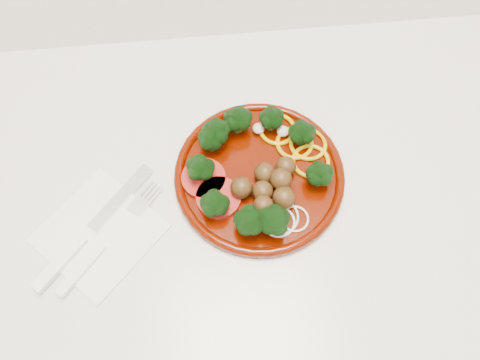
{
  "coord_description": "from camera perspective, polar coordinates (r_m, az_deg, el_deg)",
  "views": [
    {
      "loc": [
        -0.03,
        1.4,
        1.53
      ],
      "look_at": [
        -0.0,
        1.7,
        0.92
      ],
      "focal_mm": 35.0,
      "sensor_mm": 36.0,
      "label": 1
    }
  ],
  "objects": [
    {
      "name": "plate",
      "position": [
        0.69,
        2.12,
        1.02
      ],
      "size": [
        0.25,
        0.25,
        0.06
      ],
      "rotation": [
        0.0,
        0.0,
        0.28
      ],
      "color": "#3E0A00",
      "rests_on": "counter"
    },
    {
      "name": "napkin",
      "position": [
        0.7,
        -16.78,
        -6.2
      ],
      "size": [
        0.21,
        0.21,
        0.0
      ],
      "primitive_type": "cube",
      "rotation": [
        0.0,
        0.0,
        0.79
      ],
      "color": "white",
      "rests_on": "counter"
    },
    {
      "name": "counter",
      "position": [
        1.12,
        0.22,
        -10.63
      ],
      "size": [
        2.4,
        0.6,
        0.9
      ],
      "color": "beige",
      "rests_on": "ground"
    },
    {
      "name": "knife",
      "position": [
        0.7,
        -18.93,
        -7.08
      ],
      "size": [
        0.17,
        0.18,
        0.01
      ],
      "rotation": [
        0.0,
        0.0,
        0.84
      ],
      "color": "silver",
      "rests_on": "napkin"
    },
    {
      "name": "fork",
      "position": [
        0.68,
        -17.41,
        -8.77
      ],
      "size": [
        0.15,
        0.16,
        0.01
      ],
      "rotation": [
        0.0,
        0.0,
        0.84
      ],
      "color": "white",
      "rests_on": "napkin"
    }
  ]
}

